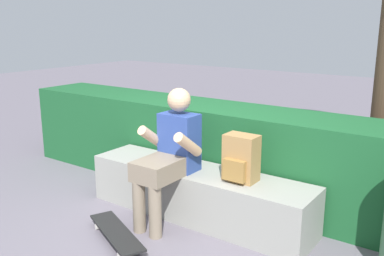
{
  "coord_description": "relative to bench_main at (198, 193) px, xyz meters",
  "views": [
    {
      "loc": [
        2.12,
        -2.67,
        1.78
      ],
      "look_at": [
        -0.14,
        0.48,
        0.81
      ],
      "focal_mm": 40.33,
      "sensor_mm": 36.0,
      "label": 1
    }
  ],
  "objects": [
    {
      "name": "backpack_on_bench",
      "position": [
        0.44,
        -0.01,
        0.42
      ],
      "size": [
        0.28,
        0.23,
        0.4
      ],
      "color": "#A37A47",
      "rests_on": "bench_main"
    },
    {
      "name": "hedge_row",
      "position": [
        0.48,
        0.65,
        0.23
      ],
      "size": [
        6.42,
        0.71,
        0.93
      ],
      "color": "#1A542A",
      "rests_on": "ground"
    },
    {
      "name": "skateboard_near_person",
      "position": [
        -0.28,
        -0.78,
        -0.15
      ],
      "size": [
        0.81,
        0.52,
        0.09
      ],
      "color": "black",
      "rests_on": "ground"
    },
    {
      "name": "person_skater",
      "position": [
        -0.15,
        -0.22,
        0.43
      ],
      "size": [
        0.49,
        0.62,
        1.21
      ],
      "color": "#2D4793",
      "rests_on": "ground"
    },
    {
      "name": "bench_main",
      "position": [
        0.0,
        0.0,
        0.0
      ],
      "size": [
        2.19,
        0.52,
        0.46
      ],
      "color": "gray",
      "rests_on": "ground"
    },
    {
      "name": "ground_plane",
      "position": [
        0.0,
        -0.39,
        -0.23
      ],
      "size": [
        24.0,
        24.0,
        0.0
      ],
      "primitive_type": "plane",
      "color": "slate"
    }
  ]
}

